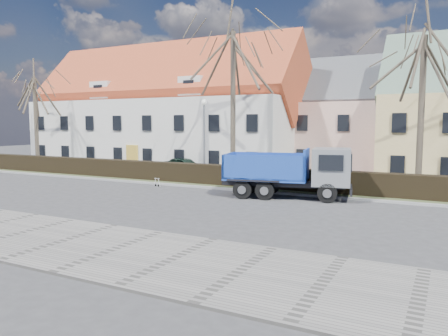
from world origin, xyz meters
The scene contains 14 objects.
ground centered at (0.00, 0.00, 0.00)m, with size 120.00×120.00×0.00m, color #3A3A3C.
sidewalk_near centered at (0.00, -8.50, 0.04)m, with size 80.00×5.00×0.08m, color gray.
curb_far centered at (0.00, 4.60, 0.06)m, with size 80.00×0.30×0.12m, color gray.
grass_strip centered at (0.00, 6.20, 0.05)m, with size 80.00×3.00×0.10m, color #3E4A29.
hedge centered at (0.00, 6.00, 0.65)m, with size 60.00×0.90×1.30m, color black.
building_white centered at (-13.00, 16.00, 4.75)m, with size 26.80×10.80×9.50m, color silver, non-canonical shape.
building_pink centered at (4.00, 20.00, 4.00)m, with size 10.80×8.80×8.00m, color #DBAB9B, non-canonical shape.
tree_0 centered at (-22.00, 8.50, 4.95)m, with size 7.20×7.20×9.90m, color #453C2F, non-canonical shape.
tree_1 centered at (-2.00, 8.50, 6.33)m, with size 9.20×9.20×12.65m, color #453C2F, non-canonical shape.
tree_2 centered at (10.00, 8.50, 5.50)m, with size 8.00×8.00×11.00m, color #453C2F, non-canonical shape.
dump_truck centered at (3.48, 3.64, 1.42)m, with size 7.11×2.64×2.84m, color #163999, non-canonical shape.
streetlight centered at (-3.45, 7.00, 2.88)m, with size 0.45×0.45×5.77m, color gray, non-canonical shape.
cart_frame centered at (-5.35, 3.87, 0.30)m, with size 0.66×0.38×0.60m, color silver, non-canonical shape.
parked_car_a centered at (-7.28, 10.41, 0.69)m, with size 1.62×4.02×1.37m, color black.
Camera 1 is at (11.60, -18.95, 4.06)m, focal length 35.00 mm.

